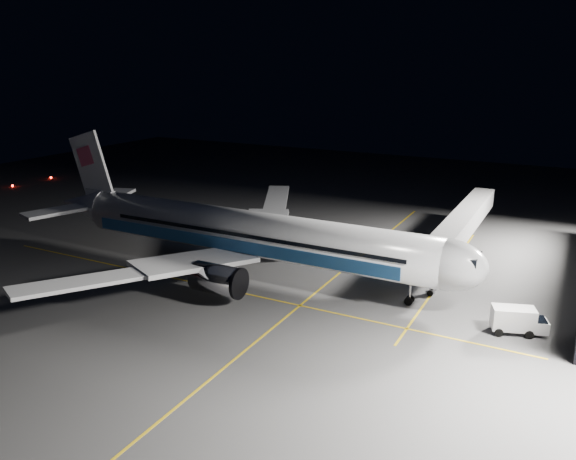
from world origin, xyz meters
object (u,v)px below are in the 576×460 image
at_px(airliner, 243,233).
at_px(jet_bridge, 460,226).
at_px(safety_cone_a, 290,250).
at_px(safety_cone_c, 317,249).
at_px(service_truck, 518,320).
at_px(safety_cone_b, 314,264).
at_px(baggage_tug, 319,226).

xyz_separation_m(airliner, jet_bridge, (23.08, 18.06, -0.58)).
distance_m(safety_cone_a, safety_cone_c, 3.84).
bearing_deg(service_truck, safety_cone_c, 135.24).
relative_size(safety_cone_a, safety_cone_c, 1.04).
xyz_separation_m(jet_bridge, safety_cone_a, (-21.46, -8.22, -4.30)).
height_order(airliner, safety_cone_b, airliner).
relative_size(service_truck, safety_cone_a, 10.09).
xyz_separation_m(airliner, safety_cone_c, (4.86, 11.89, -4.90)).
bearing_deg(jet_bridge, safety_cone_a, -159.05).
xyz_separation_m(jet_bridge, service_truck, (9.86, -19.90, -3.15)).
height_order(airliner, safety_cone_a, airliner).
xyz_separation_m(safety_cone_b, safety_cone_c, (-2.21, 5.76, -0.03)).
distance_m(airliner, safety_cone_b, 10.55).
bearing_deg(safety_cone_c, baggage_tug, 113.21).
height_order(airliner, baggage_tug, airliner).
bearing_deg(safety_cone_c, service_truck, -26.07).
relative_size(service_truck, baggage_tug, 2.21).
bearing_deg(safety_cone_c, airliner, -112.25).
xyz_separation_m(airliner, safety_cone_a, (1.62, 9.84, -4.89)).
bearing_deg(safety_cone_a, airliner, -99.33).
height_order(jet_bridge, safety_cone_c, jet_bridge).
distance_m(airliner, jet_bridge, 29.31).
bearing_deg(safety_cone_b, baggage_tug, 112.38).
xyz_separation_m(service_truck, safety_cone_b, (-25.86, 7.97, -1.14)).
bearing_deg(jet_bridge, service_truck, -63.64).
bearing_deg(airliner, service_truck, -3.20).
bearing_deg(safety_cone_a, baggage_tug, 93.74).
height_order(baggage_tug, safety_cone_c, baggage_tug).
distance_m(airliner, safety_cone_a, 11.10).
bearing_deg(baggage_tug, safety_cone_b, -77.11).
height_order(airliner, safety_cone_c, airliner).
relative_size(service_truck, safety_cone_c, 10.51).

